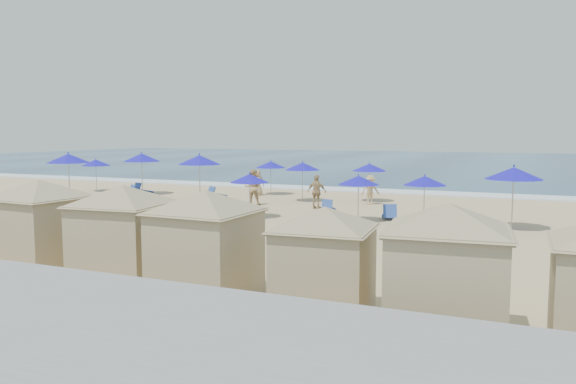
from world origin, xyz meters
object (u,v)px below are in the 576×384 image
object	(u,v)px
umbrella_7	(358,180)
umbrella_9	(425,181)
umbrella_8	(369,167)
beachgoer_3	(258,183)
umbrella_2	(142,157)
umbrella_5	(250,178)
umbrella_4	(199,160)
beachgoer_1	(317,192)
beachgoer_2	(370,190)
umbrella_1	(68,158)
cabana_1	(40,214)
umbrella_0	(96,163)
umbrella_6	(302,166)
beachgoer_0	(253,187)
trash_bin	(161,235)
umbrella_10	(514,173)
cabana_5	(447,254)
cabana_4	(324,248)
cabana_2	(123,222)
cabana_3	(206,231)
umbrella_3	(271,165)

from	to	relation	value
umbrella_7	umbrella_9	bearing A→B (deg)	12.14
umbrella_8	beachgoer_3	world-z (taller)	umbrella_8
umbrella_2	umbrella_5	size ratio (longest dim) A/B	1.29
umbrella_4	beachgoer_1	world-z (taller)	umbrella_4
umbrella_5	beachgoer_2	world-z (taller)	umbrella_5
umbrella_1	umbrella_9	world-z (taller)	umbrella_1
beachgoer_1	umbrella_4	bearing A→B (deg)	5.29
cabana_1	umbrella_0	world-z (taller)	cabana_1
umbrella_6	beachgoer_0	distance (m)	3.31
umbrella_2	beachgoer_3	world-z (taller)	umbrella_2
trash_bin	umbrella_10	distance (m)	13.73
umbrella_8	beachgoer_2	xyz separation A→B (m)	(0.44, -1.32, -1.12)
cabana_5	umbrella_0	xyz separation A→B (m)	(-24.83, 18.20, 0.27)
umbrella_5	beachgoer_2	xyz separation A→B (m)	(3.75, 6.69, -0.99)
umbrella_5	umbrella_8	size ratio (longest dim) A/B	0.93
umbrella_7	beachgoer_2	distance (m)	5.91
umbrella_0	umbrella_1	distance (m)	4.87
cabana_4	umbrella_4	size ratio (longest dim) A/B	1.49
cabana_2	beachgoer_1	world-z (taller)	cabana_2
cabana_3	cabana_2	bearing A→B (deg)	174.21
umbrella_5	beachgoer_0	distance (m)	4.54
cabana_4	beachgoer_3	world-z (taller)	cabana_4
umbrella_10	umbrella_4	bearing A→B (deg)	171.77
umbrella_6	umbrella_9	size ratio (longest dim) A/B	1.08
beachgoer_0	umbrella_9	bearing A→B (deg)	144.71
cabana_4	umbrella_3	size ratio (longest dim) A/B	1.88
umbrella_7	umbrella_4	bearing A→B (deg)	164.00
umbrella_1	umbrella_4	distance (m)	7.73
cabana_4	umbrella_2	distance (m)	25.47
cabana_5	umbrella_8	bearing A→B (deg)	109.18
umbrella_5	umbrella_4	bearing A→B (deg)	143.19
beachgoer_1	umbrella_3	bearing A→B (deg)	-42.26
cabana_3	umbrella_4	size ratio (longest dim) A/B	1.63
umbrella_1	trash_bin	bearing A→B (deg)	-34.79
umbrella_8	beachgoer_2	world-z (taller)	umbrella_8
umbrella_3	umbrella_4	xyz separation A→B (m)	(-1.77, -5.34, 0.49)
umbrella_3	umbrella_9	size ratio (longest dim) A/B	1.03
umbrella_8	beachgoer_1	distance (m)	4.47
trash_bin	cabana_4	xyz separation A→B (m)	(7.38, -4.46, 1.02)
umbrella_7	umbrella_8	world-z (taller)	umbrella_8
beachgoer_0	umbrella_6	bearing A→B (deg)	-144.85
umbrella_3	cabana_1	bearing A→B (deg)	-82.65
cabana_5	umbrella_2	size ratio (longest dim) A/B	1.69
cabana_4	cabana_5	size ratio (longest dim) A/B	0.90
umbrella_10	beachgoer_3	size ratio (longest dim) A/B	1.64
trash_bin	umbrella_2	size ratio (longest dim) A/B	0.33
umbrella_0	umbrella_2	distance (m)	3.93
umbrella_9	beachgoer_0	world-z (taller)	umbrella_9
cabana_1	umbrella_4	distance (m)	15.51
umbrella_1	beachgoer_1	xyz separation A→B (m)	(14.25, 2.11, -1.51)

